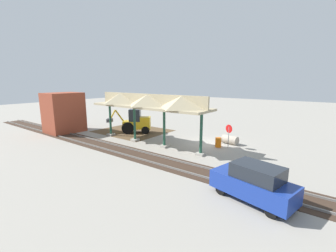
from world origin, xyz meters
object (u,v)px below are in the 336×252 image
Objects in this scene: stop_sign at (229,131)px; distant_parked_car at (254,183)px; backhoe at (136,122)px; concrete_pipe at (230,140)px; brick_utility_building at (64,113)px; traffic_barrel at (218,142)px.

stop_sign reaches higher than distant_parked_car.
backhoe is 17.62m from distant_parked_car.
stop_sign reaches higher than concrete_pipe.
backhoe reaches higher than stop_sign.
brick_utility_building reaches higher than backhoe.
stop_sign is at bearing -165.00° from traffic_barrel.
distant_parked_car is 4.99× the size of traffic_barrel.
traffic_barrel is at bearing -177.94° from backhoe.
brick_utility_building is at bearing -6.55° from distant_parked_car.
traffic_barrel is (5.51, -7.85, -0.53)m from distant_parked_car.
brick_utility_building is 5.26× the size of traffic_barrel.
brick_utility_building is (18.54, 5.42, 0.78)m from stop_sign.
distant_parked_car is (-5.05, 9.57, 0.57)m from concrete_pipe.
concrete_pipe is at bearing -169.12° from backhoe.
distant_parked_car is at bearing 154.89° from backhoe.
distant_parked_car is at bearing 117.85° from concrete_pipe.
stop_sign is 0.47× the size of brick_utility_building.
stop_sign is 1.36× the size of concrete_pipe.
brick_utility_building is (7.23, 4.81, 1.10)m from backhoe.
backhoe is 8.76m from brick_utility_building.
traffic_barrel is at bearing -54.92° from distant_parked_car.
backhoe is at bearing -146.35° from brick_utility_building.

